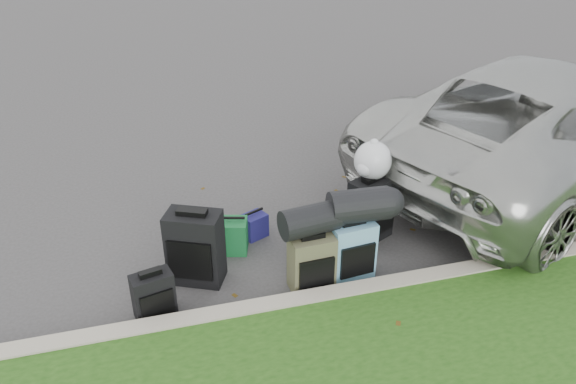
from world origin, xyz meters
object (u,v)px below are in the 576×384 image
object	(u,v)px
suitcase_teal	(351,250)
suitcase_olive	(312,263)
tote_green	(232,236)
suitcase_large_black_left	(195,247)
suitcase_small_black	(154,295)
suv	(553,121)
tote_navy	(254,226)
suitcase_large_black_right	(371,209)

from	to	relation	value
suitcase_teal	suitcase_olive	bearing A→B (deg)	-177.25
suitcase_teal	tote_green	distance (m)	1.27
suitcase_large_black_left	tote_green	size ratio (longest dim) A/B	2.05
suitcase_small_black	suitcase_large_black_left	xyz separation A→B (m)	(0.43, 0.43, 0.15)
suv	tote_green	world-z (taller)	suv
suitcase_teal	tote_navy	size ratio (longest dim) A/B	2.27
suitcase_teal	suitcase_large_black_right	size ratio (longest dim) A/B	0.87
suv	tote_green	distance (m)	4.33
suitcase_small_black	suitcase_large_black_left	size ratio (longest dim) A/B	0.60
tote_navy	suitcase_teal	bearing A→B (deg)	-76.51
suv	suitcase_large_black_right	distance (m)	2.90
suitcase_large_black_left	tote_navy	distance (m)	0.94
suitcase_olive	suitcase_teal	bearing A→B (deg)	5.46
suitcase_teal	suitcase_large_black_left	bearing A→B (deg)	160.62
suitcase_teal	tote_green	bearing A→B (deg)	138.67
suitcase_large_black_right	suitcase_teal	bearing A→B (deg)	-153.27
suitcase_large_black_right	tote_navy	distance (m)	1.26
suitcase_small_black	tote_navy	xyz separation A→B (m)	(1.13, 1.02, -0.09)
suitcase_small_black	suitcase_large_black_right	world-z (taller)	suitcase_large_black_right
suv	suitcase_large_black_left	bearing A→B (deg)	80.34
suitcase_large_black_left	suitcase_teal	size ratio (longest dim) A/B	1.21
suv	suitcase_teal	bearing A→B (deg)	91.12
tote_green	suitcase_teal	bearing A→B (deg)	-19.65
suitcase_large_black_right	tote_green	bearing A→B (deg)	147.93
suv	suitcase_teal	size ratio (longest dim) A/B	9.02
suitcase_large_black_left	tote_navy	xyz separation A→B (m)	(0.69, 0.59, -0.23)
suitcase_small_black	suitcase_large_black_left	bearing A→B (deg)	31.05
suv	tote_navy	world-z (taller)	suv
suitcase_large_black_left	suitcase_teal	bearing A→B (deg)	11.26
suitcase_small_black	suitcase_large_black_right	size ratio (longest dim) A/B	0.63
tote_green	tote_navy	xyz separation A→B (m)	(0.28, 0.20, -0.05)
suitcase_large_black_left	suitcase_large_black_right	bearing A→B (deg)	32.35
suitcase_olive	tote_navy	size ratio (longest dim) A/B	2.11
suitcase_olive	suitcase_large_black_right	distance (m)	1.09
suitcase_large_black_right	tote_navy	size ratio (longest dim) A/B	2.62
suitcase_large_black_left	tote_navy	bearing A→B (deg)	65.44
suitcase_small_black	tote_green	bearing A→B (deg)	30.28
suv	suitcase_small_black	xyz separation A→B (m)	(-5.09, -1.44, -0.54)
suv	suitcase_teal	distance (m)	3.52
suitcase_small_black	tote_navy	distance (m)	1.52
suv	tote_navy	bearing A→B (deg)	74.15
suitcase_small_black	tote_green	size ratio (longest dim) A/B	1.23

